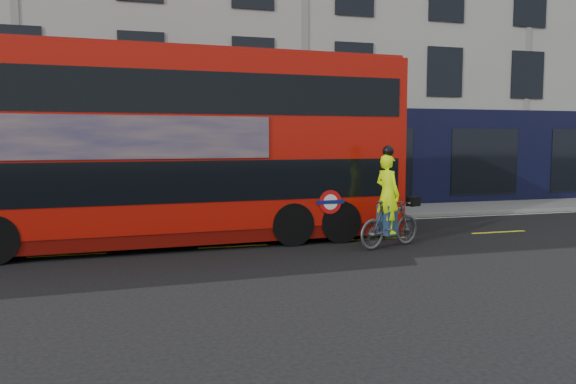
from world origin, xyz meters
name	(u,v)px	position (x,y,z in m)	size (l,w,h in m)	color
ground	(400,249)	(0.00, 0.00, 0.00)	(120.00, 120.00, 0.00)	black
pavement	(317,214)	(0.00, 6.50, 0.06)	(60.00, 3.00, 0.12)	slate
kerb	(331,219)	(0.00, 5.00, 0.07)	(60.00, 0.12, 0.13)	gray
building_terrace	(272,36)	(0.00, 12.94, 7.49)	(50.00, 10.07, 15.00)	#A6A49C
road_edge_line	(334,222)	(0.00, 4.70, 0.00)	(58.00, 0.10, 0.01)	silver
lane_dashes	(375,239)	(0.00, 1.50, 0.00)	(58.00, 0.12, 0.01)	yellow
bus	(172,147)	(-5.43, 2.31, 2.56)	(12.52, 3.42, 5.00)	#AD0F06
cyclist	(389,214)	(-0.20, 0.25, 0.87)	(2.11, 1.24, 2.60)	#4C5052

